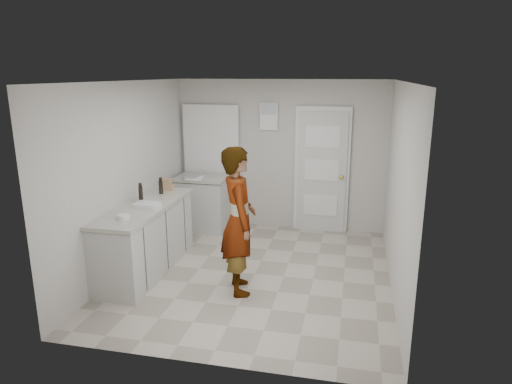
% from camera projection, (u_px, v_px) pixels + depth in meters
% --- Properties ---
extents(ground, '(4.00, 4.00, 0.00)m').
position_uv_depth(ground, '(255.00, 274.00, 6.09)').
color(ground, gray).
rests_on(ground, ground).
extents(room_shell, '(4.00, 4.00, 4.00)m').
position_uv_depth(room_shell, '(270.00, 169.00, 7.71)').
color(room_shell, '#A6A39D').
rests_on(room_shell, ground).
extents(main_counter, '(0.64, 1.96, 0.93)m').
position_uv_depth(main_counter, '(146.00, 241.00, 6.09)').
color(main_counter, silver).
rests_on(main_counter, ground).
extents(side_counter, '(0.84, 0.61, 0.93)m').
position_uv_depth(side_counter, '(203.00, 205.00, 7.70)').
color(side_counter, silver).
rests_on(side_counter, ground).
extents(person, '(0.65, 0.77, 1.79)m').
position_uv_depth(person, '(239.00, 221.00, 5.42)').
color(person, silver).
rests_on(person, ground).
extents(cake_mix_box, '(0.12, 0.06, 0.19)m').
position_uv_depth(cake_mix_box, '(168.00, 185.00, 6.65)').
color(cake_mix_box, olive).
rests_on(cake_mix_box, main_counter).
extents(spice_jar, '(0.06, 0.06, 0.09)m').
position_uv_depth(spice_jar, '(173.00, 187.00, 6.69)').
color(spice_jar, tan).
rests_on(spice_jar, main_counter).
extents(oil_cruet_a, '(0.06, 0.06, 0.24)m').
position_uv_depth(oil_cruet_a, '(161.00, 186.00, 6.48)').
color(oil_cruet_a, black).
rests_on(oil_cruet_a, main_counter).
extents(oil_cruet_b, '(0.06, 0.06, 0.26)m').
position_uv_depth(oil_cruet_b, '(141.00, 192.00, 6.10)').
color(oil_cruet_b, black).
rests_on(oil_cruet_b, main_counter).
extents(baking_dish, '(0.32, 0.24, 0.06)m').
position_uv_depth(baking_dish, '(147.00, 205.00, 5.86)').
color(baking_dish, silver).
rests_on(baking_dish, main_counter).
extents(egg_bowl, '(0.14, 0.14, 0.05)m').
position_uv_depth(egg_bowl, '(123.00, 217.00, 5.37)').
color(egg_bowl, silver).
rests_on(egg_bowl, main_counter).
extents(papers, '(0.32, 0.38, 0.01)m').
position_uv_depth(papers, '(194.00, 178.00, 7.47)').
color(papers, white).
rests_on(papers, side_counter).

